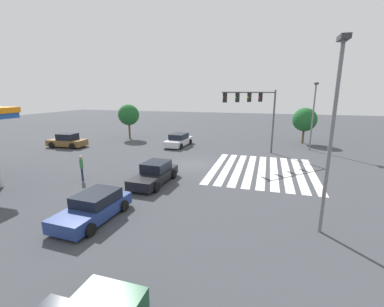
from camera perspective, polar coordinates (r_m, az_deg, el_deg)
ground_plane at (r=22.79m, az=0.00°, el=-2.49°), size 124.16×124.16×0.00m
crosswalk_markings at (r=21.93m, az=15.26°, el=-3.60°), size 9.46×8.20×0.01m
traffic_signal_mast at (r=26.10m, az=14.01°, el=10.16°), size 4.75×4.75×6.51m
car_1 at (r=14.04m, az=-20.99°, el=-11.08°), size 4.33×2.25×1.31m
car_2 at (r=33.43m, az=-25.98°, el=2.53°), size 2.36×4.46×1.61m
car_3 at (r=30.74m, az=-2.99°, el=2.96°), size 4.93×2.35×1.49m
car_4 at (r=18.28m, az=-8.29°, el=-4.47°), size 4.71×2.16×1.47m
pedestrian at (r=20.25m, az=-23.35°, el=-2.61°), size 0.41×0.41×1.83m
street_light_pole_a at (r=12.21m, az=28.85°, el=5.99°), size 0.80×0.36×8.39m
street_light_pole_b at (r=30.99m, az=25.38°, el=8.73°), size 0.80×0.36×7.27m
tree_corner_a at (r=34.89m, az=23.76°, el=6.90°), size 2.90×2.90×4.44m
tree_corner_b at (r=36.48m, az=-13.90°, el=8.32°), size 2.83×2.83×4.70m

